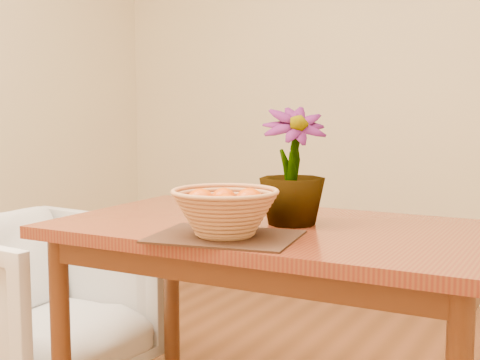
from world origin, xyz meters
The scene contains 7 objects.
wall_back centered at (0.00, 2.25, 1.35)m, with size 4.00×0.02×2.70m, color beige.
table centered at (0.00, 0.30, 0.66)m, with size 1.40×0.80×0.75m.
placemat centered at (-0.04, 0.04, 0.75)m, with size 0.41×0.30×0.01m, color #381F14.
wicker_basket centered at (-0.04, 0.04, 0.82)m, with size 0.31×0.31×0.13m.
orange_pile centered at (-0.04, 0.04, 0.85)m, with size 0.20×0.19×0.08m.
potted_plant centered at (0.04, 0.32, 0.94)m, with size 0.21×0.21×0.37m, color #184814.
armchair centered at (-1.06, 0.32, 0.37)m, with size 0.73×0.68×0.75m, color #7F6C58.
Camera 1 is at (0.87, -1.59, 1.13)m, focal length 50.00 mm.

